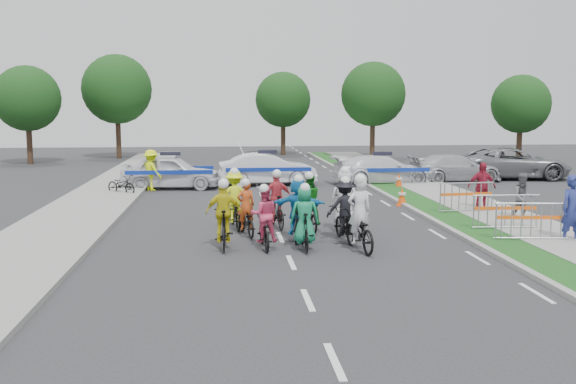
{
  "coord_description": "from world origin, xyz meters",
  "views": [
    {
      "loc": [
        -1.58,
        -14.82,
        3.7
      ],
      "look_at": [
        0.38,
        4.47,
        1.1
      ],
      "focal_mm": 40.0,
      "sensor_mm": 36.0,
      "label": 1
    }
  ],
  "objects": [
    {
      "name": "police_car_0",
      "position": [
        -3.94,
        14.36,
        0.76
      ],
      "size": [
        4.58,
        2.17,
        1.51
      ],
      "primitive_type": "imported",
      "rotation": [
        0.0,
        0.0,
        1.48
      ],
      "color": "silver",
      "rests_on": "ground"
    },
    {
      "name": "rider_0",
      "position": [
        1.88,
        1.14,
        0.66
      ],
      "size": [
        0.95,
        2.04,
        2.0
      ],
      "rotation": [
        0.0,
        0.0,
        3.28
      ],
      "color": "black",
      "rests_on": "ground"
    },
    {
      "name": "tree_2",
      "position": [
        18.0,
        26.0,
        3.83
      ],
      "size": [
        3.85,
        3.85,
        5.77
      ],
      "color": "#382619",
      "rests_on": "ground"
    },
    {
      "name": "grass_strip",
      "position": [
        5.8,
        5.0,
        0.06
      ],
      "size": [
        1.2,
        60.0,
        0.11
      ],
      "primitive_type": "cube",
      "color": "#184114",
      "rests_on": "ground"
    },
    {
      "name": "cone_0",
      "position": [
        5.07,
        8.39,
        0.34
      ],
      "size": [
        0.4,
        0.4,
        0.7
      ],
      "color": "#F24C0C",
      "rests_on": "ground"
    },
    {
      "name": "ground",
      "position": [
        0.0,
        0.0,
        0.0
      ],
      "size": [
        90.0,
        90.0,
        0.0
      ],
      "primitive_type": "plane",
      "color": "#28282B",
      "rests_on": "ground"
    },
    {
      "name": "tree_4",
      "position": [
        3.0,
        34.0,
        4.19
      ],
      "size": [
        4.2,
        4.2,
        6.3
      ],
      "color": "#382619",
      "rests_on": "ground"
    },
    {
      "name": "tree_0",
      "position": [
        -14.0,
        28.0,
        4.19
      ],
      "size": [
        4.2,
        4.2,
        6.3
      ],
      "color": "#382619",
      "rests_on": "ground"
    },
    {
      "name": "barrier_0",
      "position": [
        6.7,
        1.5,
        0.56
      ],
      "size": [
        2.05,
        0.74,
        1.12
      ],
      "primitive_type": null,
      "rotation": [
        0.0,
        0.0,
        -0.12
      ],
      "color": "#A5A8AD",
      "rests_on": "ground"
    },
    {
      "name": "rider_7",
      "position": [
        1.98,
        3.74,
        0.75
      ],
      "size": [
        0.89,
        1.91,
        1.95
      ],
      "rotation": [
        0.0,
        0.0,
        2.97
      ],
      "color": "black",
      "rests_on": "ground"
    },
    {
      "name": "rider_1",
      "position": [
        0.49,
        1.37,
        0.69
      ],
      "size": [
        0.74,
        1.68,
        1.76
      ],
      "rotation": [
        0.0,
        0.0,
        3.12
      ],
      "color": "black",
      "rests_on": "ground"
    },
    {
      "name": "sidewalk_left",
      "position": [
        -6.5,
        5.0,
        0.07
      ],
      "size": [
        3.0,
        60.0,
        0.13
      ],
      "primitive_type": "cube",
      "color": "gray",
      "rests_on": "ground"
    },
    {
      "name": "police_car_2",
      "position": [
        5.98,
        15.14,
        0.69
      ],
      "size": [
        4.95,
        2.43,
        1.39
      ],
      "primitive_type": "imported",
      "rotation": [
        0.0,
        0.0,
        1.68
      ],
      "color": "silver",
      "rests_on": "ground"
    },
    {
      "name": "barrier_2",
      "position": [
        6.7,
        6.18,
        0.56
      ],
      "size": [
        2.03,
        0.66,
        1.12
      ],
      "primitive_type": null,
      "rotation": [
        0.0,
        0.0,
        0.08
      ],
      "color": "#A5A8AD",
      "rests_on": "ground"
    },
    {
      "name": "rider_2",
      "position": [
        -0.54,
        1.63,
        0.64
      ],
      "size": [
        0.75,
        1.71,
        1.71
      ],
      "rotation": [
        0.0,
        0.0,
        3.2
      ],
      "color": "black",
      "rests_on": "ground"
    },
    {
      "name": "tree_3",
      "position": [
        -9.0,
        32.0,
        4.89
      ],
      "size": [
        4.9,
        4.9,
        7.35
      ],
      "color": "#382619",
      "rests_on": "ground"
    },
    {
      "name": "marshal_hiviz",
      "position": [
        -4.75,
        13.76,
        0.9
      ],
      "size": [
        1.3,
        1.29,
        1.81
      ],
      "primitive_type": "imported",
      "rotation": [
        0.0,
        0.0,
        2.37
      ],
      "color": "#E3FF0D",
      "rests_on": "ground"
    },
    {
      "name": "rider_10",
      "position": [
        -1.25,
        4.56,
        0.72
      ],
      "size": [
        1.1,
        1.89,
        1.86
      ],
      "rotation": [
        0.0,
        0.0,
        3.27
      ],
      "color": "black",
      "rests_on": "ground"
    },
    {
      "name": "spectator_2",
      "position": [
        7.49,
        6.81,
        0.87
      ],
      "size": [
        1.02,
        0.43,
        1.75
      ],
      "primitive_type": "imported",
      "rotation": [
        0.0,
        0.0,
        -0.0
      ],
      "color": "maroon",
      "rests_on": "ground"
    },
    {
      "name": "rider_9",
      "position": [
        0.03,
        4.43,
        0.7
      ],
      "size": [
        0.96,
        1.77,
        1.81
      ],
      "rotation": [
        0.0,
        0.0,
        3.3
      ],
      "color": "black",
      "rests_on": "ground"
    },
    {
      "name": "civilian_sedan",
      "position": [
        9.77,
        15.62,
        0.67
      ],
      "size": [
        4.85,
        2.51,
        1.34
      ],
      "primitive_type": "imported",
      "rotation": [
        0.0,
        0.0,
        1.71
      ],
      "color": "#B4B4BA",
      "rests_on": "ground"
    },
    {
      "name": "police_car_1",
      "position": [
        0.49,
        15.26,
        0.75
      ],
      "size": [
        4.64,
        1.87,
        1.5
      ],
      "primitive_type": "imported",
      "rotation": [
        0.0,
        0.0,
        1.64
      ],
      "color": "silver",
      "rests_on": "ground"
    },
    {
      "name": "tree_1",
      "position": [
        9.0,
        30.0,
        4.54
      ],
      "size": [
        4.55,
        4.55,
        6.82
      ],
      "color": "#382619",
      "rests_on": "ground"
    },
    {
      "name": "parked_bike",
      "position": [
        -5.87,
        12.52,
        0.42
      ],
      "size": [
        1.59,
        1.45,
        0.84
      ],
      "primitive_type": "imported",
      "rotation": [
        0.0,
        0.0,
        0.88
      ],
      "color": "black",
      "rests_on": "ground"
    },
    {
      "name": "rider_4",
      "position": [
        1.72,
        2.33,
        0.7
      ],
      "size": [
        1.05,
        1.82,
        1.81
      ],
      "rotation": [
        0.0,
        0.0,
        3.23
      ],
      "color": "black",
      "rests_on": "ground"
    },
    {
      "name": "spectator_1",
      "position": [
        8.01,
        4.7,
        0.79
      ],
      "size": [
        0.8,
        0.65,
        1.57
      ],
      "primitive_type": "imported",
      "rotation": [
        0.0,
        0.0,
        -0.07
      ],
      "color": "#515055",
      "rests_on": "ground"
    },
    {
      "name": "cone_1",
      "position": [
        6.33,
        13.34,
        0.34
      ],
      "size": [
        0.4,
        0.4,
        0.7
      ],
      "color": "#F24C0C",
      "rests_on": "ground"
    },
    {
      "name": "sidewalk_right",
      "position": [
        7.6,
        5.0,
        0.07
      ],
      "size": [
        2.4,
        60.0,
        0.13
      ],
      "primitive_type": "cube",
      "color": "gray",
      "rests_on": "ground"
    },
    {
      "name": "spectator_0",
      "position": [
        7.78,
        1.35,
        0.94
      ],
      "size": [
        0.71,
        0.48,
        1.87
      ],
      "primitive_type": "imported",
      "rotation": [
        0.0,
        0.0,
        0.05
      ],
      "color": "navy",
      "rests_on": "ground"
    },
    {
      "name": "civilian_suv",
      "position": [
        13.16,
        16.59,
        0.8
      ],
      "size": [
        6.03,
        3.31,
        1.6
      ],
      "primitive_type": "imported",
      "rotation": [
        0.0,
        0.0,
        1.45
      ],
      "color": "slate",
      "rests_on": "ground"
    },
    {
      "name": "barrier_1",
      "position": [
        6.7,
        3.11,
        0.56
      ],
      "size": [
        2.02,
        0.6,
        1.12
      ],
      "primitive_type": null,
      "rotation": [
        0.0,
        0.0,
        -0.05
      ],
      "color": "#A5A8AD",
      "rests_on": "ground"
    },
    {
      "name": "rider_8",
      "position": [
        0.95,
        3.93,
        0.67
      ],
      "size": [
        0.81,
        1.81,
        1.78
      ],
      "rotation": [
        0.0,
        0.0,
        3.26
      ],
      "color": "black",
      "rests_on": "ground"
    },
    {
      "name": "curb_right",
      "position": [
        5.1,
        5.0,
        0.06
      ],
      "size": [
        0.2,
        60.0,
        0.12
      ],
      "primitive_type": "cube",
      "color": "gray",
      "rests_on": "ground"
    },
    {
      "name": "rider_6",
      "position": [
        -0.95,
        3.37,
        0.56
      ],
      "size": [
        0.88,
        1.71,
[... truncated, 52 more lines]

